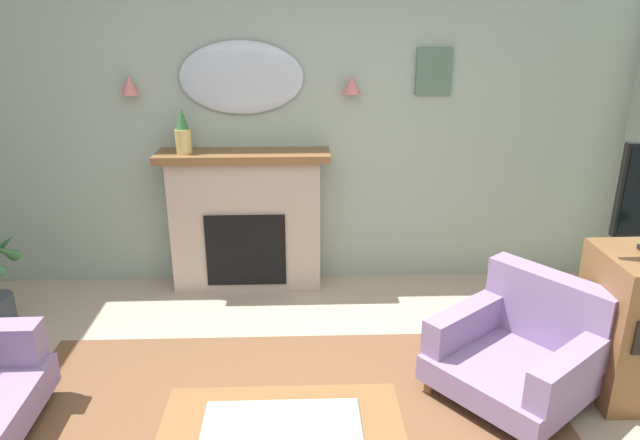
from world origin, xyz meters
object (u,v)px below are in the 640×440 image
object	(u,v)px
framed_picture	(434,72)
armchair_near_fireplace	(523,348)
fireplace	(246,222)
wall_mirror	(241,78)
coffee_table	(283,436)
wall_sconce_right	(351,85)
wall_sconce_left	(129,86)
mantel_vase_left	(183,133)

from	to	relation	value
framed_picture	armchair_near_fireplace	size ratio (longest dim) A/B	0.32
fireplace	armchair_near_fireplace	xyz separation A→B (m)	(1.76, -1.52, -0.27)
wall_mirror	coffee_table	bearing A→B (deg)	-81.91
coffee_table	wall_sconce_right	bearing A→B (deg)	78.35
wall_sconce_left	armchair_near_fireplace	size ratio (longest dim) A/B	0.12
fireplace	wall_sconce_left	xyz separation A→B (m)	(-0.85, 0.09, 1.09)
fireplace	framed_picture	size ratio (longest dim) A/B	3.78
fireplace	armchair_near_fireplace	size ratio (longest dim) A/B	1.19
mantel_vase_left	fireplace	bearing A→B (deg)	3.60
armchair_near_fireplace	coffee_table	bearing A→B (deg)	-150.12
wall_mirror	coffee_table	distance (m)	2.83
armchair_near_fireplace	wall_sconce_left	bearing A→B (deg)	148.38
fireplace	wall_mirror	xyz separation A→B (m)	(-0.00, 0.14, 1.14)
wall_sconce_left	coffee_table	distance (m)	2.99
fireplace	framed_picture	world-z (taller)	framed_picture
wall_sconce_left	framed_picture	world-z (taller)	framed_picture
wall_sconce_right	armchair_near_fireplace	distance (m)	2.29
wall_mirror	wall_sconce_left	size ratio (longest dim) A/B	6.86
wall_sconce_left	wall_sconce_right	world-z (taller)	same
wall_mirror	wall_sconce_left	bearing A→B (deg)	-176.63
framed_picture	coffee_table	xyz separation A→B (m)	(-1.15, -2.48, -1.37)
fireplace	armchair_near_fireplace	bearing A→B (deg)	-40.71
coffee_table	mantel_vase_left	bearing A→B (deg)	109.20
wall_sconce_left	armchair_near_fireplace	xyz separation A→B (m)	(2.61, -1.61, -1.35)
wall_mirror	wall_sconce_right	bearing A→B (deg)	-3.37
fireplace	wall_sconce_left	world-z (taller)	wall_sconce_left
mantel_vase_left	wall_sconce_right	world-z (taller)	wall_sconce_right
armchair_near_fireplace	wall_sconce_right	bearing A→B (deg)	119.58
wall_sconce_right	armchair_near_fireplace	size ratio (longest dim) A/B	0.12
wall_sconce_right	mantel_vase_left	bearing A→B (deg)	-174.73
mantel_vase_left	framed_picture	world-z (taller)	framed_picture
framed_picture	armchair_near_fireplace	distance (m)	2.22
fireplace	wall_sconce_right	distance (m)	1.38
wall_sconce_left	coffee_table	world-z (taller)	wall_sconce_left
mantel_vase_left	framed_picture	bearing A→B (deg)	5.27
wall_sconce_right	coffee_table	distance (m)	2.78
armchair_near_fireplace	framed_picture	bearing A→B (deg)	98.97
fireplace	mantel_vase_left	world-z (taller)	mantel_vase_left
coffee_table	wall_mirror	bearing A→B (deg)	98.09
mantel_vase_left	wall_mirror	distance (m)	0.62
wall_mirror	coffee_table	world-z (taller)	wall_mirror
wall_mirror	mantel_vase_left	bearing A→B (deg)	-159.30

